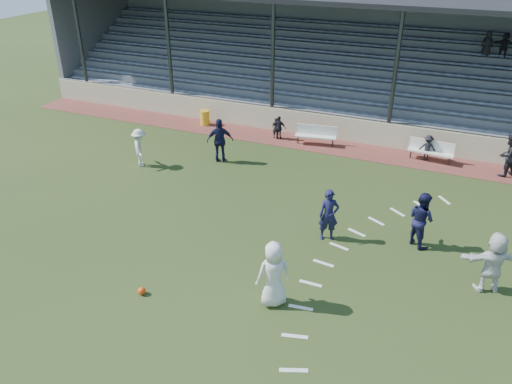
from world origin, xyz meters
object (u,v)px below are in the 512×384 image
football (142,291)px  player_navy_lead (329,215)px  trash_bin (205,118)px  official (508,155)px  bench_right (431,149)px  player_white_lead (274,274)px  bench_left (316,133)px

football → player_navy_lead: (4.15, 4.99, 0.81)m
trash_bin → official: size_ratio=0.42×
bench_right → official: official is taller
bench_right → player_white_lead: 12.29m
bench_right → official: size_ratio=1.08×
player_navy_lead → bench_left: bearing=85.2°
trash_bin → official: bearing=-1.8°
player_white_lead → player_navy_lead: size_ratio=1.09×
trash_bin → player_white_lead: 14.78m
player_white_lead → official: 13.06m
bench_right → trash_bin: bearing=-175.3°
bench_right → player_navy_lead: 8.47m
player_white_lead → player_navy_lead: bearing=-136.6°
bench_left → trash_bin: bearing=167.9°
bench_left → football: size_ratio=8.84×
player_navy_lead → official: size_ratio=0.98×
bench_left → official: official is taller
trash_bin → official: official is taller
bench_left → trash_bin: bench_left is taller
football → player_navy_lead: bearing=50.2°
trash_bin → football: trash_bin is taller
bench_right → trash_bin: 11.66m
official → player_navy_lead: bearing=5.9°
trash_bin → bench_right: bearing=-0.4°
trash_bin → player_navy_lead: 12.25m
bench_left → official: (8.44, -0.18, 0.37)m
bench_right → trash_bin: (-11.66, 0.09, -0.17)m
bench_right → bench_left: bearing=-172.8°
player_white_lead → trash_bin: bearing=-93.5°
player_white_lead → bench_left: bearing=-118.0°
bench_left → player_navy_lead: bearing=-79.9°
bench_right → player_white_lead: (-3.03, -11.91, 0.42)m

